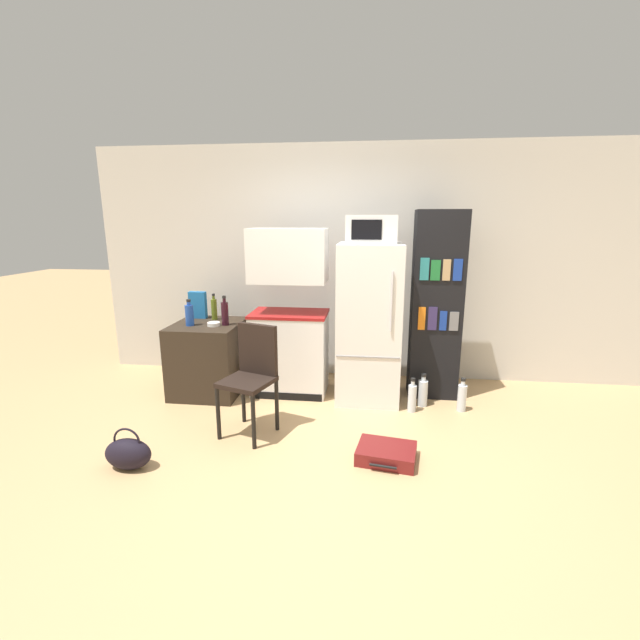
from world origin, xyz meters
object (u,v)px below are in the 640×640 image
at_px(bottle_olive_oil, 214,309).
at_px(suitcase_large_flat, 386,453).
at_px(kitchen_hutch, 289,320).
at_px(water_bottle_back, 412,397).
at_px(side_table, 209,358).
at_px(water_bottle_middle, 462,397).
at_px(cereal_box, 198,305).
at_px(bowl, 214,324).
at_px(water_bottle_front, 423,392).
at_px(chair, 253,369).
at_px(microwave, 371,229).
at_px(bottle_wine_dark, 225,313).
at_px(refrigerator, 369,323).
at_px(handbag, 128,453).
at_px(bottle_blue_soda, 189,315).
at_px(bookshelf, 436,306).

height_order(bottle_olive_oil, suitcase_large_flat, bottle_olive_oil).
relative_size(kitchen_hutch, water_bottle_back, 5.08).
distance_m(side_table, water_bottle_middle, 2.68).
distance_m(cereal_box, suitcase_large_flat, 2.66).
relative_size(bowl, water_bottle_back, 0.38).
bearing_deg(water_bottle_middle, water_bottle_front, 168.39).
distance_m(bottle_olive_oil, bowl, 0.31).
distance_m(kitchen_hutch, suitcase_large_flat, 1.81).
height_order(chair, suitcase_large_flat, chair).
bearing_deg(microwave, side_table, -178.42).
xyz_separation_m(microwave, bottle_wine_dark, (-1.50, -0.10, -0.86)).
bearing_deg(microwave, kitchen_hutch, 175.31).
distance_m(kitchen_hutch, refrigerator, 0.85).
height_order(refrigerator, microwave, microwave).
xyz_separation_m(side_table, water_bottle_middle, (2.66, -0.19, -0.24)).
bearing_deg(kitchen_hutch, bottle_olive_oil, 175.50).
height_order(side_table, chair, chair).
distance_m(bowl, suitcase_large_flat, 2.21).
bearing_deg(handbag, bowl, 82.96).
height_order(kitchen_hutch, suitcase_large_flat, kitchen_hutch).
distance_m(refrigerator, bottle_wine_dark, 1.51).
distance_m(bottle_blue_soda, handbag, 1.62).
relative_size(kitchen_hutch, bookshelf, 0.91).
xyz_separation_m(bottle_wine_dark, handbag, (-0.29, -1.48, -0.78)).
relative_size(microwave, handbag, 1.36).
bearing_deg(refrigerator, water_bottle_back, -34.80).
bearing_deg(handbag, bottle_blue_soda, 92.93).
bearing_deg(bottle_olive_oil, kitchen_hutch, -4.50).
height_order(side_table, water_bottle_front, side_table).
distance_m(chair, handbag, 1.16).
bearing_deg(refrigerator, bookshelf, 13.37).
height_order(bowl, handbag, bowl).
xyz_separation_m(refrigerator, water_bottle_front, (0.57, -0.16, -0.67)).
xyz_separation_m(cereal_box, chair, (0.91, -1.05, -0.35)).
distance_m(kitchen_hutch, water_bottle_front, 1.58).
distance_m(side_table, cereal_box, 0.61).
bearing_deg(water_bottle_back, side_table, 173.16).
distance_m(refrigerator, chair, 1.35).
distance_m(side_table, bowl, 0.43).
height_order(bookshelf, cereal_box, bookshelf).
bearing_deg(bottle_blue_soda, water_bottle_front, 0.07).
height_order(bottle_wine_dark, chair, bottle_wine_dark).
relative_size(microwave, bottle_olive_oil, 1.69).
relative_size(refrigerator, bowl, 12.15).
height_order(side_table, kitchen_hutch, kitchen_hutch).
bearing_deg(side_table, cereal_box, 128.44).
bearing_deg(cereal_box, handbag, -86.07).
distance_m(side_table, bottle_wine_dark, 0.57).
distance_m(microwave, bottle_wine_dark, 1.73).
relative_size(bookshelf, bowl, 14.58).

